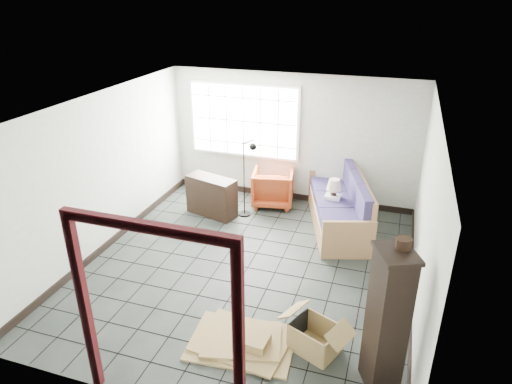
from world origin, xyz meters
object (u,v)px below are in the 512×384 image
(futon_sofa, at_px, (342,208))
(tall_shelf, at_px, (387,321))
(side_table, at_px, (329,205))
(armchair, at_px, (273,185))

(futon_sofa, height_order, tall_shelf, tall_shelf)
(side_table, height_order, tall_shelf, tall_shelf)
(armchair, height_order, tall_shelf, tall_shelf)
(armchair, xyz_separation_m, tall_shelf, (2.42, -4.09, 0.47))
(armchair, bearing_deg, side_table, 144.04)
(armchair, height_order, side_table, armchair)
(futon_sofa, relative_size, armchair, 2.97)
(futon_sofa, bearing_deg, side_table, 174.15)
(tall_shelf, bearing_deg, armchair, 95.85)
(armchair, bearing_deg, tall_shelf, 109.82)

